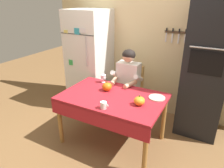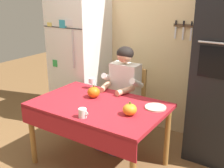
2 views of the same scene
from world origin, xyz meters
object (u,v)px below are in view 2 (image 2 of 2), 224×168
coffee_mug (83,113)px  pumpkin_medium (130,109)px  seated_person (122,88)px  wine_glass (92,81)px  serving_tray (155,107)px  chair_behind_person (129,100)px  refrigerator (80,61)px  pumpkin_large (94,92)px  dining_table (98,112)px

coffee_mug → pumpkin_medium: size_ratio=0.77×
seated_person → wine_glass: (-0.30, -0.23, 0.10)m
serving_tray → chair_behind_person: bearing=138.2°
refrigerator → coffee_mug: refrigerator is taller
pumpkin_large → pumpkin_medium: size_ratio=1.05×
wine_glass → serving_tray: 0.92m
coffee_mug → chair_behind_person: bearing=96.5°
dining_table → pumpkin_medium: (0.41, -0.04, 0.14)m
wine_glass → seated_person: bearing=37.8°
seated_person → serving_tray: size_ratio=5.69×
chair_behind_person → pumpkin_large: (-0.10, -0.65, 0.29)m
dining_table → refrigerator: bearing=137.1°
serving_tray → wine_glass: bearing=171.8°
wine_glass → pumpkin_medium: 0.87m
pumpkin_medium → serving_tray: (0.14, 0.28, -0.05)m
chair_behind_person → wine_glass: size_ratio=7.07×
coffee_mug → serving_tray: size_ratio=0.49×
coffee_mug → serving_tray: (0.49, 0.57, -0.04)m
pumpkin_medium → coffee_mug: bearing=-139.9°
pumpkin_large → pumpkin_medium: bearing=-17.6°
refrigerator → wine_glass: refrigerator is taller
refrigerator → serving_tray: bearing=-23.0°
dining_table → chair_behind_person: chair_behind_person is taller
wine_glass → pumpkin_large: 0.31m
pumpkin_medium → serving_tray: bearing=63.7°
chair_behind_person → serving_tray: 0.86m
refrigerator → pumpkin_large: size_ratio=12.43×
pumpkin_medium → pumpkin_large: bearing=162.4°
coffee_mug → wine_glass: (-0.42, 0.71, 0.05)m
chair_behind_person → serving_tray: size_ratio=4.25×
dining_table → serving_tray: size_ratio=6.40×
refrigerator → serving_tray: size_ratio=8.23×
refrigerator → serving_tray: 1.64m
chair_behind_person → serving_tray: bearing=-41.8°
seated_person → coffee_mug: seated_person is taller
refrigerator → pumpkin_medium: size_ratio=13.05×
coffee_mug → wine_glass: size_ratio=0.81×
serving_tray → dining_table: bearing=-156.3°
seated_person → pumpkin_medium: 0.80m
pumpkin_medium → chair_behind_person: bearing=119.5°
serving_tray → coffee_mug: bearing=-130.2°
pumpkin_medium → serving_tray: size_ratio=0.63×
chair_behind_person → coffee_mug: chair_behind_person is taller
seated_person → wine_glass: size_ratio=9.47×
dining_table → seated_person: (-0.06, 0.60, 0.08)m
refrigerator → dining_table: size_ratio=1.29×
dining_table → pumpkin_large: pumpkin_large is taller
dining_table → wine_glass: size_ratio=10.65×
pumpkin_large → chair_behind_person: bearing=81.7°
pumpkin_large → refrigerator: bearing=137.0°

